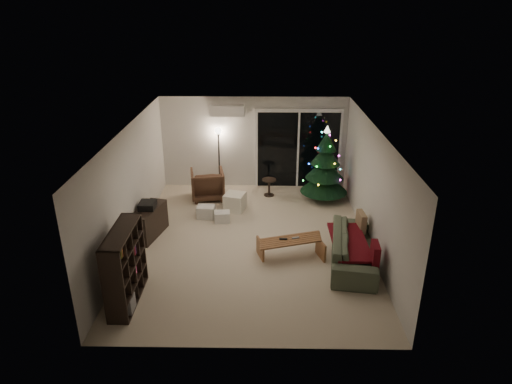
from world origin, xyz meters
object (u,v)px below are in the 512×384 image
(media_cabinet, at_px, (149,222))
(christmas_tree, at_px, (325,164))
(armchair, at_px, (208,184))
(bookshelf, at_px, (115,266))
(coffee_table, at_px, (290,248))
(sofa, at_px, (354,248))

(media_cabinet, bearing_deg, christmas_tree, 40.56)
(media_cabinet, height_order, armchair, armchair)
(bookshelf, relative_size, coffee_table, 1.06)
(armchair, bearing_deg, coffee_table, 114.29)
(media_cabinet, xyz_separation_m, coffee_table, (3.06, -0.88, -0.13))
(sofa, bearing_deg, christmas_tree, 12.90)
(bookshelf, height_order, coffee_table, bookshelf)
(sofa, distance_m, christmas_tree, 3.16)
(sofa, distance_m, coffee_table, 1.25)
(bookshelf, distance_m, armchair, 4.55)
(bookshelf, bearing_deg, christmas_tree, 42.46)
(bookshelf, xyz_separation_m, armchair, (1.05, 4.42, -0.29))
(media_cabinet, xyz_separation_m, armchair, (1.05, 2.08, 0.06))
(media_cabinet, height_order, sofa, media_cabinet)
(coffee_table, relative_size, christmas_tree, 0.65)
(bookshelf, xyz_separation_m, media_cabinet, (0.00, 2.35, -0.34))
(media_cabinet, bearing_deg, bookshelf, -76.14)
(sofa, height_order, christmas_tree, christmas_tree)
(coffee_table, bearing_deg, media_cabinet, 146.97)
(coffee_table, bearing_deg, sofa, -24.22)
(sofa, xyz_separation_m, coffee_table, (-1.24, 0.16, -0.11))
(coffee_table, distance_m, christmas_tree, 3.20)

